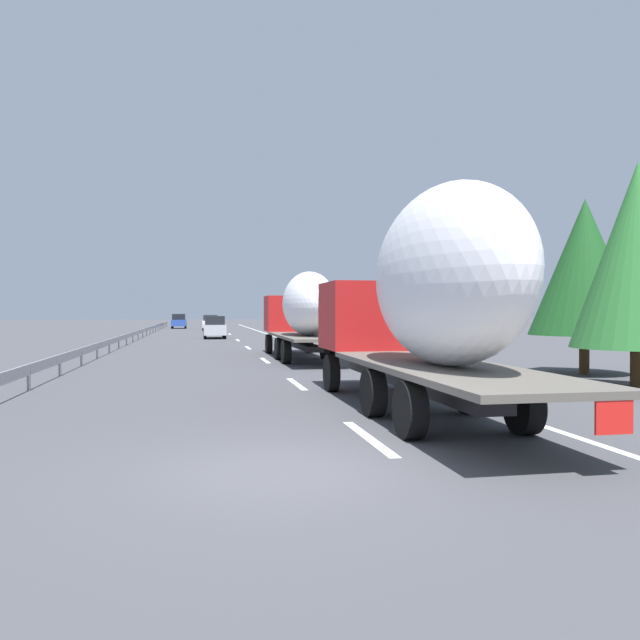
{
  "coord_description": "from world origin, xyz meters",
  "views": [
    {
      "loc": [
        -8.84,
        1.18,
        2.28
      ],
      "look_at": [
        21.16,
        -4.62,
        1.85
      ],
      "focal_mm": 35.12,
      "sensor_mm": 36.0,
      "label": 1
    }
  ],
  "objects": [
    {
      "name": "tree_4",
      "position": [
        60.89,
        -11.11,
        4.1
      ],
      "size": [
        3.43,
        3.43,
        6.31
      ],
      "color": "#472D19",
      "rests_on": "ground_plane"
    },
    {
      "name": "edge_line_right",
      "position": [
        45.0,
        -5.5,
        0.0
      ],
      "size": [
        110.0,
        0.2,
        0.01
      ],
      "primitive_type": "cube",
      "color": "white",
      "rests_on": "ground_plane"
    },
    {
      "name": "tree_1",
      "position": [
        70.5,
        -13.11,
        4.19
      ],
      "size": [
        2.99,
        2.99,
        6.92
      ],
      "color": "#472D19",
      "rests_on": "ground_plane"
    },
    {
      "name": "ground_plane",
      "position": [
        40.0,
        0.0,
        0.0
      ],
      "size": [
        260.0,
        260.0,
        0.0
      ],
      "primitive_type": "plane",
      "color": "#424247"
    },
    {
      "name": "lane_stripe_7",
      "position": [
        77.88,
        -1.8,
        0.0
      ],
      "size": [
        3.2,
        0.2,
        0.01
      ],
      "primitive_type": "cube",
      "color": "white",
      "rests_on": "ground_plane"
    },
    {
      "name": "car_blue_sedan",
      "position": [
        76.01,
        3.84,
        0.96
      ],
      "size": [
        4.08,
        1.92,
        1.93
      ],
      "color": "#28479E",
      "rests_on": "ground_plane"
    },
    {
      "name": "lane_stripe_3",
      "position": [
        30.2,
        -1.8,
        0.0
      ],
      "size": [
        3.2,
        0.2,
        0.01
      ],
      "primitive_type": "cube",
      "color": "white",
      "rests_on": "ground_plane"
    },
    {
      "name": "road_sign",
      "position": [
        42.21,
        -6.7,
        2.31
      ],
      "size": [
        0.1,
        0.9,
        3.35
      ],
      "color": "gray",
      "rests_on": "ground_plane"
    },
    {
      "name": "lane_stripe_5",
      "position": [
        54.18,
        -1.8,
        0.0
      ],
      "size": [
        3.2,
        0.2,
        0.01
      ],
      "primitive_type": "cube",
      "color": "white",
      "rests_on": "ground_plane"
    },
    {
      "name": "lane_stripe_1",
      "position": [
        10.46,
        -1.8,
        0.0
      ],
      "size": [
        3.2,
        0.2,
        0.01
      ],
      "primitive_type": "cube",
      "color": "white",
      "rests_on": "ground_plane"
    },
    {
      "name": "tree_0",
      "position": [
        11.53,
        -12.5,
        3.87
      ],
      "size": [
        3.94,
        3.94,
        6.34
      ],
      "color": "#472D19",
      "rests_on": "ground_plane"
    },
    {
      "name": "guardrail_median",
      "position": [
        43.0,
        6.0,
        0.58
      ],
      "size": [
        94.0,
        0.1,
        0.76
      ],
      "color": "#9EA0A5",
      "rests_on": "ground_plane"
    },
    {
      "name": "tree_3",
      "position": [
        7.23,
        -11.31,
        3.91
      ],
      "size": [
        3.72,
        3.72,
        6.62
      ],
      "color": "#472D19",
      "rests_on": "ground_plane"
    },
    {
      "name": "car_silver_hatch",
      "position": [
        44.4,
        -0.08,
        0.95
      ],
      "size": [
        4.73,
        1.82,
        1.89
      ],
      "color": "#ADB2B7",
      "rests_on": "ground_plane"
    },
    {
      "name": "lane_stripe_4",
      "position": [
        40.78,
        -1.8,
        0.0
      ],
      "size": [
        3.2,
        0.2,
        0.01
      ],
      "primitive_type": "cube",
      "color": "white",
      "rests_on": "ground_plane"
    },
    {
      "name": "truck_lead",
      "position": [
        20.18,
        -3.6,
        2.3
      ],
      "size": [
        12.44,
        2.55,
        4.04
      ],
      "color": "#B21919",
      "rests_on": "ground_plane"
    },
    {
      "name": "lane_stripe_6",
      "position": [
        63.97,
        -1.8,
        0.0
      ],
      "size": [
        3.2,
        0.2,
        0.01
      ],
      "primitive_type": "cube",
      "color": "white",
      "rests_on": "ground_plane"
    },
    {
      "name": "truck_trailing",
      "position": [
        3.95,
        -3.6,
        2.63
      ],
      "size": [
        12.22,
        2.55,
        4.77
      ],
      "color": "#B21919",
      "rests_on": "ground_plane"
    },
    {
      "name": "lane_stripe_2",
      "position": [
        19.98,
        -1.8,
        0.0
      ],
      "size": [
        3.2,
        0.2,
        0.01
      ],
      "primitive_type": "cube",
      "color": "white",
      "rests_on": "ground_plane"
    },
    {
      "name": "tree_2",
      "position": [
        69.72,
        -13.4,
        3.71
      ],
      "size": [
        2.78,
        2.78,
        5.86
      ],
      "color": "#472D19",
      "rests_on": "ground_plane"
    },
    {
      "name": "car_white_van",
      "position": [
        67.17,
        -0.1,
        0.93
      ],
      "size": [
        4.65,
        1.87,
        1.84
      ],
      "color": "white",
      "rests_on": "ground_plane"
    },
    {
      "name": "lane_stripe_0",
      "position": [
        2.0,
        -1.8,
        0.0
      ],
      "size": [
        3.2,
        0.2,
        0.01
      ],
      "primitive_type": "cube",
      "color": "white",
      "rests_on": "ground_plane"
    }
  ]
}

